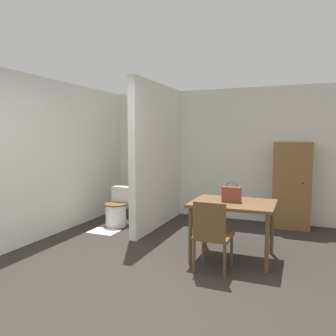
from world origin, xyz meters
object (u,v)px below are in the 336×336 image
dining_table (233,208)px  toilet (118,209)px  wooden_chair (212,233)px  handbag (232,194)px  wooden_cabinet (292,185)px

dining_table → toilet: size_ratio=1.55×
wooden_chair → toilet: wooden_chair is taller
dining_table → handbag: bearing=175.4°
handbag → wooden_cabinet: size_ratio=0.18×
wooden_chair → wooden_cabinet: bearing=72.3°
dining_table → toilet: dining_table is taller
dining_table → wooden_cabinet: 1.97m
dining_table → wooden_chair: (-0.14, -0.54, -0.20)m
wooden_chair → handbag: 0.68m
handbag → wooden_chair: bearing=-101.8°
toilet → wooden_cabinet: bearing=19.6°
wooden_chair → handbag: handbag is taller
handbag → dining_table: bearing=-4.6°
wooden_cabinet → handbag: bearing=-110.5°
toilet → handbag: handbag is taller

